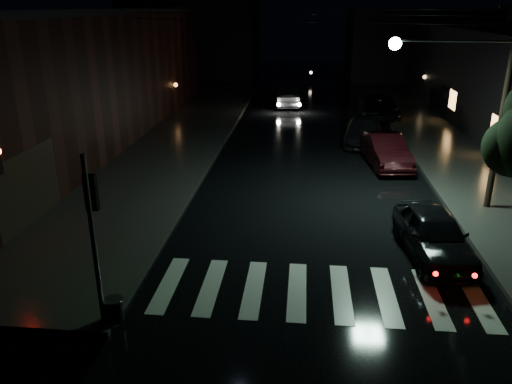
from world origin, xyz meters
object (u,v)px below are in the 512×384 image
(parked_car_a, at_px, (433,234))
(parked_car_b, at_px, (385,151))
(parked_car_d, at_px, (379,107))
(oncoming_car, at_px, (286,96))
(parked_car_c, at_px, (363,131))

(parked_car_a, xyz_separation_m, parked_car_b, (-0.12, 9.34, 0.03))
(parked_car_d, relative_size, oncoming_car, 1.12)
(parked_car_c, xyz_separation_m, oncoming_car, (-4.80, 10.58, 0.09))
(parked_car_d, bearing_deg, parked_car_b, -95.48)
(parked_car_c, distance_m, oncoming_car, 11.62)
(oncoming_car, bearing_deg, parked_car_d, 144.92)
(parked_car_a, bearing_deg, parked_car_d, 81.73)
(parked_car_b, bearing_deg, parked_car_c, 91.52)
(parked_car_b, distance_m, parked_car_c, 4.33)
(parked_car_c, height_order, parked_car_d, parked_car_d)
(parked_car_c, bearing_deg, parked_car_d, 83.41)
(parked_car_b, bearing_deg, parked_car_d, 77.39)
(parked_car_b, height_order, parked_car_d, parked_car_b)
(parked_car_a, bearing_deg, parked_car_b, 85.40)
(parked_car_a, height_order, parked_car_b, parked_car_b)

